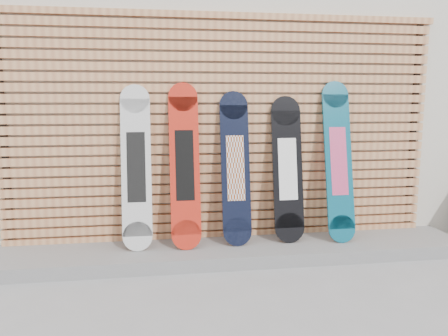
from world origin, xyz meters
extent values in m
plane|color=gray|center=(0.00, 0.00, 0.00)|extent=(80.00, 80.00, 0.00)
cube|color=beige|center=(0.50, 3.50, 1.80)|extent=(12.00, 5.00, 3.60)
cube|color=slate|center=(-0.15, 0.68, 0.06)|extent=(4.60, 0.70, 0.12)
cube|color=tan|center=(-0.15, 0.97, 0.14)|extent=(4.20, 0.05, 0.08)
cube|color=tan|center=(-0.15, 0.97, 0.23)|extent=(4.20, 0.05, 0.08)
cube|color=tan|center=(-0.15, 0.97, 0.33)|extent=(4.20, 0.05, 0.07)
cube|color=tan|center=(-0.15, 0.97, 0.43)|extent=(4.20, 0.05, 0.07)
cube|color=tan|center=(-0.15, 0.97, 0.53)|extent=(4.20, 0.05, 0.07)
cube|color=tan|center=(-0.15, 0.97, 0.62)|extent=(4.20, 0.05, 0.07)
cube|color=tan|center=(-0.15, 0.97, 0.72)|extent=(4.20, 0.05, 0.07)
cube|color=tan|center=(-0.15, 0.97, 0.82)|extent=(4.20, 0.05, 0.07)
cube|color=tan|center=(-0.15, 0.97, 0.91)|extent=(4.20, 0.05, 0.07)
cube|color=tan|center=(-0.15, 0.97, 1.01)|extent=(4.20, 0.05, 0.08)
cube|color=tan|center=(-0.15, 0.97, 1.11)|extent=(4.20, 0.05, 0.08)
cube|color=tan|center=(-0.15, 0.97, 1.20)|extent=(4.20, 0.05, 0.08)
cube|color=tan|center=(-0.15, 0.97, 1.30)|extent=(4.20, 0.05, 0.08)
cube|color=tan|center=(-0.15, 0.97, 1.40)|extent=(4.20, 0.05, 0.08)
cube|color=tan|center=(-0.15, 0.97, 1.50)|extent=(4.20, 0.05, 0.08)
cube|color=tan|center=(-0.15, 0.97, 1.59)|extent=(4.20, 0.05, 0.08)
cube|color=tan|center=(-0.15, 0.97, 1.69)|extent=(4.20, 0.05, 0.08)
cube|color=tan|center=(-0.15, 0.97, 1.79)|extent=(4.20, 0.05, 0.08)
cube|color=tan|center=(-0.15, 0.97, 1.88)|extent=(4.20, 0.05, 0.08)
cube|color=tan|center=(-0.15, 0.97, 1.98)|extent=(4.20, 0.05, 0.08)
cube|color=tan|center=(-0.15, 0.97, 2.08)|extent=(4.20, 0.05, 0.08)
cube|color=tan|center=(-0.15, 0.97, 2.17)|extent=(4.20, 0.05, 0.08)
cube|color=black|center=(-2.17, 0.99, 1.12)|extent=(0.06, 0.04, 2.23)
cube|color=black|center=(1.87, 0.99, 1.12)|extent=(0.06, 0.04, 2.23)
cube|color=tan|center=(-0.15, 0.97, 2.26)|extent=(4.26, 0.07, 0.06)
cube|color=silver|center=(-0.98, 0.78, 0.87)|extent=(0.27, 0.27, 1.24)
cylinder|color=silver|center=(-0.98, 0.66, 0.25)|extent=(0.27, 0.07, 0.27)
cylinder|color=silver|center=(-0.98, 0.91, 1.49)|extent=(0.27, 0.07, 0.27)
cube|color=black|center=(-0.98, 0.78, 0.87)|extent=(0.17, 0.15, 0.64)
cube|color=red|center=(-0.54, 0.77, 0.88)|extent=(0.28, 0.30, 1.26)
cylinder|color=red|center=(-0.54, 0.63, 0.25)|extent=(0.28, 0.08, 0.27)
cylinder|color=red|center=(-0.54, 0.90, 1.51)|extent=(0.28, 0.08, 0.27)
cube|color=black|center=(-0.54, 0.77, 0.88)|extent=(0.17, 0.17, 0.64)
cube|color=black|center=(-0.05, 0.78, 0.84)|extent=(0.27, 0.27, 1.18)
cylinder|color=black|center=(-0.05, 0.66, 0.25)|extent=(0.27, 0.08, 0.27)
cylinder|color=black|center=(-0.05, 0.91, 1.43)|extent=(0.27, 0.08, 0.27)
cube|color=white|center=(-0.05, 0.78, 0.84)|extent=(0.17, 0.15, 0.61)
cube|color=black|center=(0.46, 0.79, 0.82)|extent=(0.29, 0.25, 1.12)
cylinder|color=black|center=(0.46, 0.68, 0.26)|extent=(0.29, 0.08, 0.29)
cylinder|color=black|center=(0.46, 0.91, 1.37)|extent=(0.29, 0.08, 0.29)
cube|color=white|center=(0.46, 0.79, 0.82)|extent=(0.18, 0.14, 0.59)
cube|color=#0B556E|center=(0.96, 0.76, 0.89)|extent=(0.27, 0.31, 1.29)
cylinder|color=#0B556E|center=(0.96, 0.61, 0.25)|extent=(0.27, 0.08, 0.27)
cylinder|color=#0B556E|center=(0.96, 0.90, 1.53)|extent=(0.27, 0.08, 0.27)
cube|color=#EA5286|center=(0.96, 0.76, 0.89)|extent=(0.17, 0.17, 0.65)
camera|label=1|loc=(-0.76, -3.24, 1.48)|focal=35.00mm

